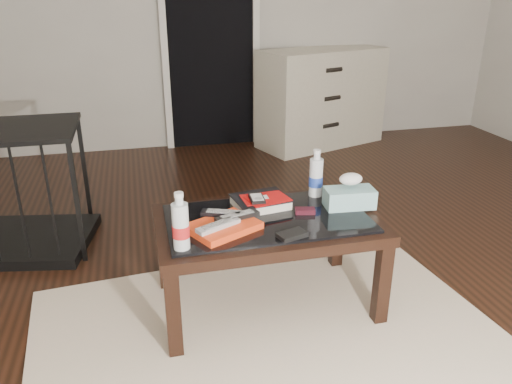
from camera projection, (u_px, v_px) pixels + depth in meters
ground at (358, 264)px, 2.76m from camera, size 5.00×5.00×0.00m
doorway at (210, 35)px, 4.50m from camera, size 0.90×0.08×2.07m
coffee_table at (267, 230)px, 2.27m from camera, size 1.00×0.60×0.46m
rug at (274, 344)px, 2.14m from camera, size 2.13×1.67×0.01m
dresser at (321, 98)px, 4.73m from camera, size 1.30×0.87×0.90m
pet_crate at (6, 210)px, 2.88m from camera, size 1.00×0.76×0.71m
magazines at (223, 226)px, 2.13m from camera, size 0.34×0.31×0.03m
remote_silver at (218, 225)px, 2.08m from camera, size 0.20×0.13×0.02m
remote_black_front at (237, 216)px, 2.16m from camera, size 0.21×0.10×0.02m
remote_black_back at (224, 213)px, 2.19m from camera, size 0.20×0.12×0.02m
textbook at (261, 202)px, 2.35m from camera, size 0.28×0.24×0.05m
dvd_mailers at (263, 198)px, 2.33m from camera, size 0.20×0.15×0.01m
ipod at (257, 198)px, 2.29m from camera, size 0.07×0.11×0.02m
flip_phone at (305, 211)px, 2.29m from camera, size 0.10×0.07×0.02m
wallet at (292, 235)px, 2.07m from camera, size 0.14×0.10×0.02m
water_bottle_left at (180, 221)px, 1.94m from camera, size 0.08×0.08×0.24m
water_bottle_right at (316, 173)px, 2.44m from camera, size 0.07×0.07×0.24m
tissue_box at (349, 198)px, 2.34m from camera, size 0.24×0.14×0.09m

